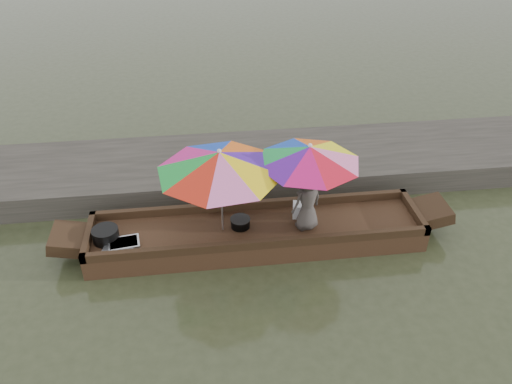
{
  "coord_description": "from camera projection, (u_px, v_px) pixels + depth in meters",
  "views": [
    {
      "loc": [
        -0.85,
        -6.67,
        5.59
      ],
      "look_at": [
        0.0,
        0.1,
        1.0
      ],
      "focal_mm": 35.0,
      "sensor_mm": 36.0,
      "label": 1
    }
  ],
  "objects": [
    {
      "name": "charcoal_grill",
      "position": [
        240.0,
        223.0,
        8.47
      ],
      "size": [
        0.32,
        0.32,
        0.15
      ],
      "primitive_type": "cylinder",
      "color": "black",
      "rests_on": "boat_hull"
    },
    {
      "name": "tray_crayfish",
      "position": [
        124.0,
        244.0,
        8.06
      ],
      "size": [
        0.53,
        0.41,
        0.09
      ],
      "primitive_type": "cube",
      "rotation": [
        0.0,
        0.0,
        0.14
      ],
      "color": "silver",
      "rests_on": "boat_hull"
    },
    {
      "name": "tray_scallop",
      "position": [
        119.0,
        250.0,
        7.96
      ],
      "size": [
        0.56,
        0.44,
        0.06
      ],
      "primitive_type": "cube",
      "rotation": [
        0.0,
        0.0,
        -0.23
      ],
      "color": "silver",
      "rests_on": "boat_hull"
    },
    {
      "name": "water",
      "position": [
        257.0,
        243.0,
        8.7
      ],
      "size": [
        80.0,
        80.0,
        0.0
      ],
      "primitive_type": "plane",
      "color": "#303620",
      "rests_on": "ground"
    },
    {
      "name": "dock",
      "position": [
        243.0,
        166.0,
        10.38
      ],
      "size": [
        22.0,
        2.2,
        0.5
      ],
      "primitive_type": "cube",
      "color": "#2D2B26",
      "rests_on": "ground"
    },
    {
      "name": "cooking_pot",
      "position": [
        106.0,
        235.0,
        8.15
      ],
      "size": [
        0.43,
        0.43,
        0.23
      ],
      "primitive_type": "cylinder",
      "color": "black",
      "rests_on": "boat_hull"
    },
    {
      "name": "supply_bag",
      "position": [
        301.0,
        210.0,
        8.69
      ],
      "size": [
        0.32,
        0.27,
        0.26
      ],
      "primitive_type": "cube",
      "rotation": [
        0.0,
        0.0,
        -0.19
      ],
      "color": "#B5BCC7",
      "rests_on": "boat_hull"
    },
    {
      "name": "umbrella_bow",
      "position": [
        221.0,
        192.0,
        8.02
      ],
      "size": [
        2.49,
        2.49,
        1.55
      ],
      "primitive_type": null,
      "rotation": [
        0.0,
        0.0,
        -0.26
      ],
      "color": "#4614A5",
      "rests_on": "boat_hull"
    },
    {
      "name": "boat_hull",
      "position": [
        257.0,
        235.0,
        8.61
      ],
      "size": [
        5.68,
        1.2,
        0.35
      ],
      "primitive_type": "cube",
      "color": "#331B10",
      "rests_on": "water"
    },
    {
      "name": "vendor",
      "position": [
        307.0,
        201.0,
        8.21
      ],
      "size": [
        0.62,
        0.52,
        1.07
      ],
      "primitive_type": "imported",
      "rotation": [
        0.0,
        0.0,
        3.54
      ],
      "color": "#433E39",
      "rests_on": "boat_hull"
    },
    {
      "name": "umbrella_stern",
      "position": [
        307.0,
        185.0,
        8.16
      ],
      "size": [
        1.84,
        1.84,
        1.55
      ],
      "primitive_type": null,
      "rotation": [
        0.0,
        0.0,
        0.1
      ],
      "color": "#FFF414",
      "rests_on": "boat_hull"
    }
  ]
}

